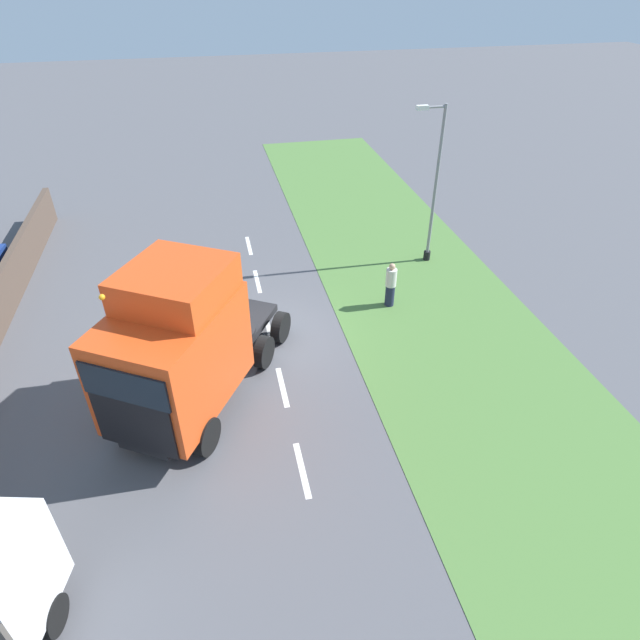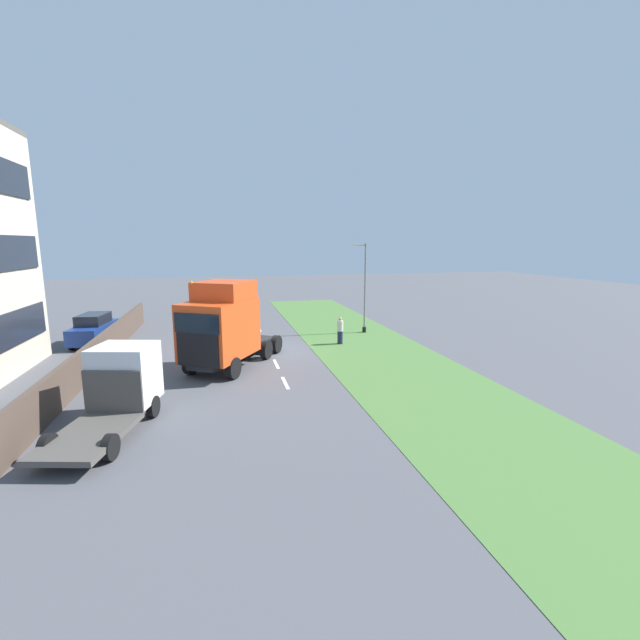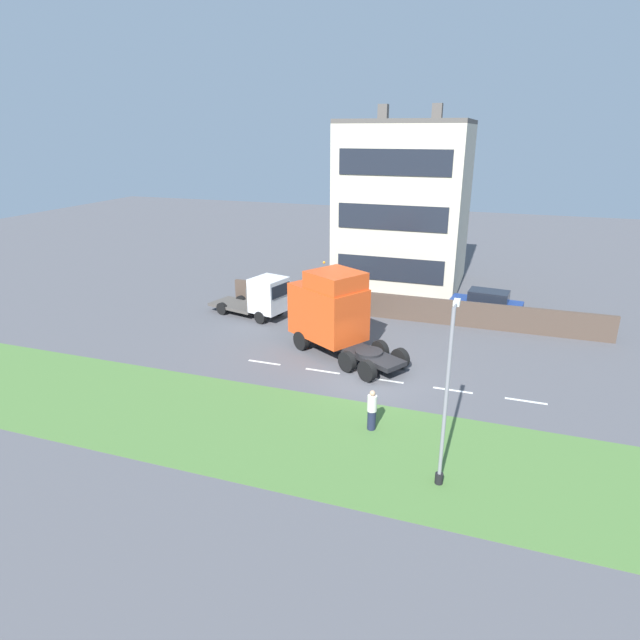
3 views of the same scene
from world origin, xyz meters
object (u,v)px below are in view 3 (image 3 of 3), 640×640
at_px(flatbed_truck, 263,297).
at_px(pedestrian, 372,410).
at_px(lorry_cab, 332,311).
at_px(lamp_post, 446,404).
at_px(parked_car, 486,306).

height_order(flatbed_truck, pedestrian, flatbed_truck).
bearing_deg(flatbed_truck, pedestrian, 55.79).
relative_size(lorry_cab, flatbed_truck, 1.25).
xyz_separation_m(flatbed_truck, pedestrian, (-10.94, -9.79, -0.57)).
bearing_deg(pedestrian, lamp_post, -130.32).
height_order(flatbed_truck, parked_car, flatbed_truck).
xyz_separation_m(lorry_cab, parked_car, (8.00, -7.69, -1.32)).
bearing_deg(pedestrian, flatbed_truck, 41.82).
bearing_deg(lorry_cab, parked_car, -12.97).
relative_size(flatbed_truck, pedestrian, 3.27).
bearing_deg(lorry_cab, pedestrian, -119.95).
bearing_deg(flatbed_truck, lorry_cab, 71.37).
relative_size(lamp_post, pedestrian, 3.64).
relative_size(parked_car, lamp_post, 0.71).
height_order(flatbed_truck, lamp_post, lamp_post).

